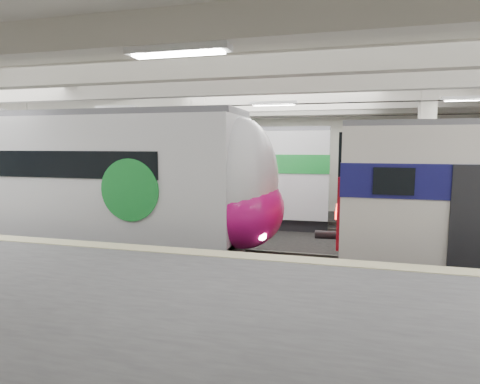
# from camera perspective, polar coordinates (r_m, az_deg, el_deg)

# --- Properties ---
(station_hall) EXTENTS (36.00, 24.00, 5.75)m
(station_hall) POSITION_cam_1_polar(r_m,az_deg,el_deg) (10.21, 1.03, 5.00)
(station_hall) COLOR black
(station_hall) RESTS_ON ground
(modern_emu) EXTENTS (14.40, 2.97, 4.62)m
(modern_emu) POSITION_cam_1_polar(r_m,az_deg,el_deg) (14.37, -20.65, 1.21)
(modern_emu) COLOR silver
(modern_emu) RESTS_ON ground
(far_train) EXTENTS (13.37, 3.13, 4.27)m
(far_train) POSITION_cam_1_polar(r_m,az_deg,el_deg) (18.68, -8.21, 2.60)
(far_train) COLOR silver
(far_train) RESTS_ON ground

